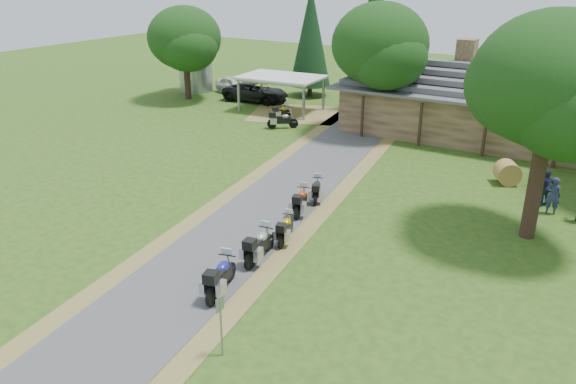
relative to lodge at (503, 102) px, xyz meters
The scene contains 23 objects.
ground 24.86m from the lodge, 104.04° to the right, with size 120.00×120.00×0.00m, color #294D15.
driveway 21.17m from the lodge, 108.00° to the right, with size 46.00×46.00×0.00m, color #48484A.
lodge is the anchor object (origin of this frame).
silo 27.30m from the lodge, behind, with size 3.05×3.05×6.20m, color gray.
carport 16.62m from the lodge, behind, with size 6.34×4.23×2.75m, color silver, non-canonical shape.
car_white_sedan 23.49m from the lodge, behind, with size 5.84×2.46×1.95m, color silver.
car_dark_suv 20.22m from the lodge, behind, with size 6.12×2.60×2.34m, color black.
motorcycle_row_a 25.35m from the lodge, 99.45° to the right, with size 2.12×0.69×1.45m, color navy, non-canonical shape.
motorcycle_row_b 22.73m from the lodge, 101.04° to the right, with size 2.06×0.67×1.41m, color #9EA1A6, non-canonical shape.
motorcycle_row_c 20.83m from the lodge, 102.08° to the right, with size 1.77×0.58×1.21m, color #C49902, non-canonical shape.
motorcycle_row_d 18.34m from the lodge, 106.61° to the right, with size 1.93×0.63×1.32m, color #CE3D0F, non-canonical shape.
motorcycle_row_e 16.71m from the lodge, 108.77° to the right, with size 1.75×0.57×1.20m, color black, non-canonical shape.
motorcycle_carport_a 15.60m from the lodge, 167.92° to the right, with size 1.68×0.55×1.15m, color yellow, non-canonical shape.
motorcycle_carport_b 14.84m from the lodge, 158.41° to the right, with size 1.95×0.64×1.34m, color slate, non-canonical shape.
person_a 12.52m from the lodge, 67.27° to the right, with size 0.60×0.43×2.12m, color navy.
person_c 11.62m from the lodge, 67.72° to the right, with size 0.61×0.44×2.15m, color navy.
hay_bale 8.97m from the lodge, 75.35° to the right, with size 1.23×1.23×1.13m, color olive.
sign_post 27.81m from the lodge, 94.15° to the right, with size 0.37×0.06×2.04m, color gray, non-canonical shape.
oak_lodge_left 8.57m from the lodge, 158.13° to the right, with size 6.37×6.37×9.71m, color black, non-canonical shape.
oak_driveway 15.49m from the lodge, 73.53° to the right, with size 6.32×6.32×10.85m, color black, non-canonical shape.
oak_silo 25.81m from the lodge, behind, with size 6.15×6.15×8.34m, color black, non-canonical shape.
cedar_near 11.80m from the lodge, 163.23° to the left, with size 3.36×3.36×12.42m, color black.
cedar_far 18.20m from the lodge, 163.77° to the left, with size 3.56×3.56×9.39m, color black.
Camera 1 is at (12.77, -14.38, 10.82)m, focal length 35.00 mm.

